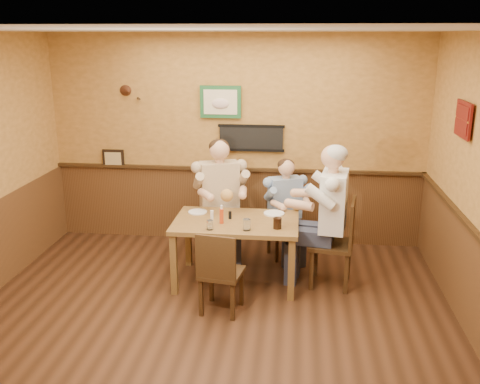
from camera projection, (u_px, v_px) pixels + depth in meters
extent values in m
plane|color=#311B0E|center=(206.00, 333.00, 5.15)|extent=(5.00, 5.00, 0.00)
cube|color=silver|center=(200.00, 30.00, 4.35)|extent=(5.00, 5.00, 0.02)
cube|color=#C79245|center=(236.00, 141.00, 7.13)|extent=(5.00, 0.02, 2.80)
cube|color=#C79245|center=(105.00, 355.00, 2.37)|extent=(5.00, 0.02, 2.80)
cube|color=brown|center=(236.00, 205.00, 7.37)|extent=(5.00, 0.02, 1.00)
cube|color=black|center=(251.00, 138.00, 7.06)|extent=(0.88, 0.03, 0.34)
cube|color=#205F31|center=(221.00, 102.00, 6.97)|extent=(0.54, 0.03, 0.42)
cube|color=black|center=(113.00, 159.00, 7.35)|extent=(0.30, 0.03, 0.26)
cube|color=maroon|center=(463.00, 119.00, 5.33)|extent=(0.03, 0.48, 0.36)
cube|color=brown|center=(236.00, 222.00, 6.04)|extent=(1.40, 0.90, 0.05)
cube|color=brown|center=(174.00, 265.00, 5.84)|extent=(0.07, 0.07, 0.70)
cube|color=brown|center=(291.00, 270.00, 5.70)|extent=(0.07, 0.07, 0.70)
cube|color=brown|center=(188.00, 239.00, 6.58)|extent=(0.07, 0.07, 0.70)
cube|color=brown|center=(293.00, 243.00, 6.45)|extent=(0.07, 0.07, 0.70)
cylinder|color=white|center=(210.00, 225.00, 5.73)|extent=(0.09, 0.09, 0.11)
cylinder|color=white|center=(247.00, 225.00, 5.71)|extent=(0.11, 0.11, 0.12)
cylinder|color=black|center=(277.00, 223.00, 5.76)|extent=(0.09, 0.09, 0.12)
cylinder|color=#C93E15|center=(222.00, 215.00, 5.91)|extent=(0.05, 0.05, 0.19)
cylinder|color=white|center=(212.00, 215.00, 6.07)|extent=(0.05, 0.05, 0.10)
cylinder|color=black|center=(230.00, 215.00, 6.07)|extent=(0.04, 0.04, 0.09)
cylinder|color=white|center=(198.00, 212.00, 6.29)|extent=(0.24, 0.24, 0.01)
cylinder|color=white|center=(274.00, 213.00, 6.24)|extent=(0.29, 0.29, 0.02)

